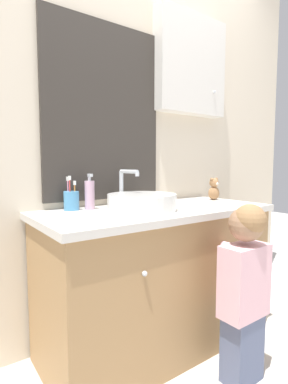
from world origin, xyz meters
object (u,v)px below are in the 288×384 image
Objects in this scene: soap_dispenser at (90,195)px; toothbrush_holder at (71,200)px; child_figure at (244,283)px; teddy_bear at (214,189)px; sink_basin at (142,201)px.

toothbrush_holder is at bearing 161.51° from soap_dispenser.
toothbrush_holder is 0.94m from child_figure.
teddy_bear reaches higher than child_figure.
child_figure is at bearing -50.28° from toothbrush_holder.
sink_basin is at bearing -36.35° from toothbrush_holder.
toothbrush_holder is 1.20× the size of teddy_bear.
sink_basin is 0.63m from child_figure.
sink_basin is at bearing 119.93° from child_figure.
teddy_bear is (0.96, -0.12, 0.02)m from toothbrush_holder.
sink_basin is 0.28m from soap_dispenser.
teddy_bear is (0.67, 0.09, 0.02)m from sink_basin.
soap_dispenser is (-0.21, 0.19, 0.03)m from sink_basin.
sink_basin is 0.67m from teddy_bear.
soap_dispenser is at bearing 137.61° from sink_basin.
toothbrush_holder is at bearing 172.61° from teddy_bear.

